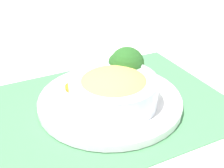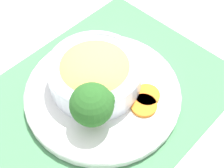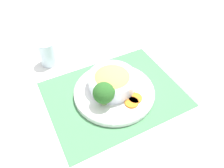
{
  "view_description": "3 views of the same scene",
  "coord_description": "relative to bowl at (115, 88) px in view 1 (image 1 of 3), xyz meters",
  "views": [
    {
      "loc": [
        -0.18,
        -0.53,
        0.37
      ],
      "look_at": [
        0.0,
        -0.01,
        0.06
      ],
      "focal_mm": 50.0,
      "sensor_mm": 36.0,
      "label": 1
    },
    {
      "loc": [
        0.2,
        0.28,
        0.51
      ],
      "look_at": [
        -0.01,
        0.02,
        0.05
      ],
      "focal_mm": 50.0,
      "sensor_mm": 36.0,
      "label": 2
    },
    {
      "loc": [
        0.19,
        0.51,
        0.63
      ],
      "look_at": [
        0.0,
        -0.02,
        0.04
      ],
      "focal_mm": 35.0,
      "sensor_mm": 36.0,
      "label": 3
    }
  ],
  "objects": [
    {
      "name": "carrot_slice_middle",
      "position": [
        -0.06,
        0.09,
        -0.03
      ],
      "size": [
        0.05,
        0.05,
        0.01
      ],
      "color": "orange",
      "rests_on": "plate"
    },
    {
      "name": "placemat",
      "position": [
        -0.0,
        0.02,
        -0.05
      ],
      "size": [
        0.54,
        0.45,
        0.0
      ],
      "color": "#4C8C59",
      "rests_on": "ground_plane"
    },
    {
      "name": "bowl",
      "position": [
        0.0,
        0.0,
        0.0
      ],
      "size": [
        0.18,
        0.18,
        0.07
      ],
      "color": "silver",
      "rests_on": "plate"
    },
    {
      "name": "plate",
      "position": [
        -0.0,
        0.02,
        -0.04
      ],
      "size": [
        0.3,
        0.3,
        0.02
      ],
      "color": "white",
      "rests_on": "placemat"
    },
    {
      "name": "broccoli_floret",
      "position": [
        0.05,
        0.06,
        0.02
      ],
      "size": [
        0.08,
        0.08,
        0.09
      ],
      "color": "#759E51",
      "rests_on": "plate"
    },
    {
      "name": "carrot_slice_near",
      "position": [
        -0.04,
        0.1,
        -0.03
      ],
      "size": [
        0.05,
        0.05,
        0.01
      ],
      "color": "orange",
      "rests_on": "plate"
    },
    {
      "name": "ground_plane",
      "position": [
        -0.0,
        0.02,
        -0.06
      ],
      "size": [
        4.0,
        4.0,
        0.0
      ],
      "primitive_type": "plane",
      "color": "white"
    }
  ]
}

